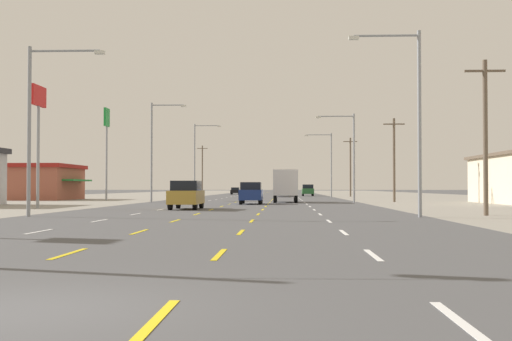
# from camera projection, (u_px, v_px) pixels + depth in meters

# --- Properties ---
(ground_plane) EXTENTS (572.00, 572.00, 0.00)m
(ground_plane) POSITION_uv_depth(u_px,v_px,m) (255.00, 201.00, 74.25)
(ground_plane) COLOR #4C4C4F
(lot_apron_left) EXTENTS (28.00, 440.00, 0.01)m
(lot_apron_left) POSITION_uv_depth(u_px,v_px,m) (37.00, 201.00, 75.31)
(lot_apron_left) COLOR gray
(lot_apron_left) RESTS_ON ground
(lot_apron_right) EXTENTS (28.00, 440.00, 0.01)m
(lot_apron_right) POSITION_uv_depth(u_px,v_px,m) (480.00, 201.00, 73.19)
(lot_apron_right) COLOR gray
(lot_apron_right) RESTS_ON ground
(lane_markings) EXTENTS (10.64, 227.60, 0.01)m
(lane_markings) POSITION_uv_depth(u_px,v_px,m) (265.00, 196.00, 112.70)
(lane_markings) COLOR white
(lane_markings) RESTS_ON ground
(signal_span_wire) EXTENTS (25.06, 0.52, 9.40)m
(signal_span_wire) POSITION_uv_depth(u_px,v_px,m) (138.00, 8.00, 15.67)
(signal_span_wire) COLOR brown
(signal_span_wire) RESTS_ON ground
(suv_inner_left_nearest) EXTENTS (1.98, 4.90, 1.98)m
(suv_inner_left_nearest) POSITION_uv_depth(u_px,v_px,m) (186.00, 195.00, 46.37)
(suv_inner_left_nearest) COLOR #B28C33
(suv_inner_left_nearest) RESTS_ON ground
(suv_center_turn_near) EXTENTS (1.98, 4.90, 1.98)m
(suv_center_turn_near) POSITION_uv_depth(u_px,v_px,m) (251.00, 193.00, 60.38)
(suv_center_turn_near) COLOR navy
(suv_center_turn_near) RESTS_ON ground
(box_truck_inner_right_mid) EXTENTS (2.40, 7.20, 3.23)m
(box_truck_inner_right_mid) POSITION_uv_depth(u_px,v_px,m) (285.00, 184.00, 67.19)
(box_truck_inner_right_mid) COLOR silver
(box_truck_inner_right_mid) RESTS_ON ground
(suv_far_right_midfar) EXTENTS (1.98, 4.90, 1.98)m
(suv_far_right_midfar) POSITION_uv_depth(u_px,v_px,m) (308.00, 190.00, 114.95)
(suv_far_right_midfar) COLOR #235B2D
(suv_far_right_midfar) RESTS_ON ground
(sedan_far_left_far) EXTENTS (1.80, 4.50, 1.46)m
(sedan_far_left_far) POSITION_uv_depth(u_px,v_px,m) (235.00, 191.00, 138.13)
(sedan_far_left_far) COLOR black
(sedan_far_left_far) RESTS_ON ground
(storefront_left_row_2) EXTENTS (10.18, 11.27, 4.30)m
(storefront_left_row_2) POSITION_uv_depth(u_px,v_px,m) (38.00, 182.00, 81.36)
(storefront_left_row_2) COLOR #A35642
(storefront_left_row_2) RESTS_ON ground
(pole_sign_left_row_1) EXTENTS (0.24, 2.55, 8.90)m
(pole_sign_left_row_1) POSITION_uv_depth(u_px,v_px,m) (38.00, 113.00, 48.25)
(pole_sign_left_row_1) COLOR gray
(pole_sign_left_row_1) RESTS_ON ground
(pole_sign_left_row_2) EXTENTS (0.24, 1.83, 10.70)m
(pole_sign_left_row_2) POSITION_uv_depth(u_px,v_px,m) (107.00, 132.00, 77.27)
(pole_sign_left_row_2) COLOR gray
(pole_sign_left_row_2) RESTS_ON ground
(streetlight_left_row_0) EXTENTS (4.08, 0.26, 8.95)m
(streetlight_left_row_0) POSITION_uv_depth(u_px,v_px,m) (37.00, 117.00, 34.93)
(streetlight_left_row_0) COLOR gray
(streetlight_left_row_0) RESTS_ON ground
(streetlight_right_row_0) EXTENTS (3.69, 0.26, 9.59)m
(streetlight_right_row_0) POSITION_uv_depth(u_px,v_px,m) (412.00, 110.00, 34.10)
(streetlight_right_row_0) COLOR gray
(streetlight_right_row_0) RESTS_ON ground
(streetlight_left_row_1) EXTENTS (3.60, 0.26, 10.06)m
(streetlight_left_row_1) POSITION_uv_depth(u_px,v_px,m) (155.00, 145.00, 67.07)
(streetlight_left_row_1) COLOR gray
(streetlight_left_row_1) RESTS_ON ground
(streetlight_right_row_1) EXTENTS (3.91, 0.26, 8.86)m
(streetlight_right_row_1) POSITION_uv_depth(u_px,v_px,m) (350.00, 151.00, 66.22)
(streetlight_right_row_1) COLOR gray
(streetlight_right_row_1) RESTS_ON ground
(streetlight_left_row_2) EXTENTS (4.03, 0.26, 10.96)m
(streetlight_left_row_2) POSITION_uv_depth(u_px,v_px,m) (197.00, 155.00, 99.22)
(streetlight_left_row_2) COLOR gray
(streetlight_left_row_2) RESTS_ON ground
(streetlight_right_row_2) EXTENTS (4.02, 0.26, 9.53)m
(streetlight_right_row_2) POSITION_uv_depth(u_px,v_px,m) (329.00, 160.00, 98.36)
(streetlight_right_row_2) COLOR gray
(streetlight_right_row_2) RESTS_ON ground
(utility_pole_right_row_0) EXTENTS (2.20, 0.26, 8.46)m
(utility_pole_right_row_0) POSITION_uv_depth(u_px,v_px,m) (485.00, 134.00, 36.13)
(utility_pole_right_row_0) COLOR brown
(utility_pole_right_row_0) RESTS_ON ground
(utility_pole_right_row_1) EXTENTS (2.20, 0.26, 8.65)m
(utility_pole_right_row_1) POSITION_uv_depth(u_px,v_px,m) (394.00, 158.00, 68.75)
(utility_pole_right_row_1) COLOR brown
(utility_pole_right_row_1) RESTS_ON ground
(utility_pole_right_row_2) EXTENTS (2.20, 0.26, 9.44)m
(utility_pole_right_row_2) POSITION_uv_depth(u_px,v_px,m) (350.00, 166.00, 106.60)
(utility_pole_right_row_2) COLOR brown
(utility_pole_right_row_2) RESTS_ON ground
(utility_pole_left_row_3) EXTENTS (2.20, 0.26, 10.15)m
(utility_pole_left_row_3) POSITION_uv_depth(u_px,v_px,m) (202.00, 169.00, 138.00)
(utility_pole_left_row_3) COLOR brown
(utility_pole_left_row_3) RESTS_ON ground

